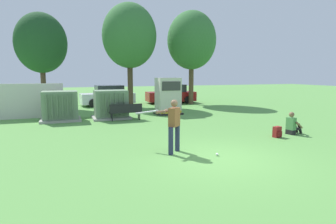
{
  "coord_description": "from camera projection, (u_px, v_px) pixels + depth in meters",
  "views": [
    {
      "loc": [
        -4.31,
        -7.26,
        2.57
      ],
      "look_at": [
        -0.44,
        3.5,
        1.0
      ],
      "focal_mm": 30.11,
      "sensor_mm": 36.0,
      "label": 1
    }
  ],
  "objects": [
    {
      "name": "backpack",
      "position": [
        277.0,
        132.0,
        11.39
      ],
      "size": [
        0.35,
        0.31,
        0.44
      ],
      "color": "maroon",
      "rests_on": "ground"
    },
    {
      "name": "park_bench",
      "position": [
        126.0,
        111.0,
        15.43
      ],
      "size": [
        1.81,
        0.45,
        0.92
      ],
      "color": "black",
      "rests_on": "ground"
    },
    {
      "name": "ground_plane",
      "position": [
        220.0,
        159.0,
        8.56
      ],
      "size": [
        96.0,
        96.0,
        0.0
      ],
      "primitive_type": "plane",
      "color": "#5B9947"
    },
    {
      "name": "parked_car_left_of_center",
      "position": [
        171.0,
        94.0,
        24.59
      ],
      "size": [
        4.28,
        2.07,
        1.62
      ],
      "color": "maroon",
      "rests_on": "ground"
    },
    {
      "name": "generator_enclosure",
      "position": [
        168.0,
        96.0,
        17.83
      ],
      "size": [
        1.6,
        1.4,
        2.3
      ],
      "color": "#262626",
      "rests_on": "ground"
    },
    {
      "name": "seated_spectator",
      "position": [
        293.0,
        125.0,
        11.98
      ],
      "size": [
        0.76,
        0.6,
        0.96
      ],
      "color": "black",
      "rests_on": "ground"
    },
    {
      "name": "parked_car_leftmost",
      "position": [
        108.0,
        96.0,
        22.78
      ],
      "size": [
        4.32,
        2.16,
        1.62
      ],
      "color": "silver",
      "rests_on": "ground"
    },
    {
      "name": "batter",
      "position": [
        173.0,
        123.0,
        9.09
      ],
      "size": [
        1.28,
        1.35,
        1.74
      ],
      "color": "#282D4C",
      "rests_on": "ground"
    },
    {
      "name": "transformer_west",
      "position": [
        60.0,
        106.0,
        15.33
      ],
      "size": [
        2.1,
        1.7,
        1.62
      ],
      "color": "#9E9B93",
      "rests_on": "ground"
    },
    {
      "name": "tree_left",
      "position": [
        41.0,
        43.0,
        20.16
      ],
      "size": [
        3.6,
        3.6,
        6.88
      ],
      "color": "#4C3828",
      "rests_on": "ground"
    },
    {
      "name": "tree_center_right",
      "position": [
        192.0,
        41.0,
        23.09
      ],
      "size": [
        4.0,
        4.0,
        7.64
      ],
      "color": "brown",
      "rests_on": "ground"
    },
    {
      "name": "transformer_mid_west",
      "position": [
        111.0,
        105.0,
        16.11
      ],
      "size": [
        2.1,
        1.7,
        1.62
      ],
      "color": "#9E9B93",
      "rests_on": "ground"
    },
    {
      "name": "sports_ball",
      "position": [
        217.0,
        154.0,
        8.84
      ],
      "size": [
        0.09,
        0.09,
        0.09
      ],
      "primitive_type": "sphere",
      "color": "white",
      "rests_on": "ground"
    },
    {
      "name": "fence_panel",
      "position": [
        18.0,
        101.0,
        15.89
      ],
      "size": [
        4.8,
        0.12,
        2.0
      ],
      "primitive_type": "cube",
      "color": "beige",
      "rests_on": "ground"
    },
    {
      "name": "tree_center_left",
      "position": [
        129.0,
        36.0,
        21.35
      ],
      "size": [
        4.1,
        4.1,
        7.84
      ],
      "color": "#4C3828",
      "rests_on": "ground"
    }
  ]
}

